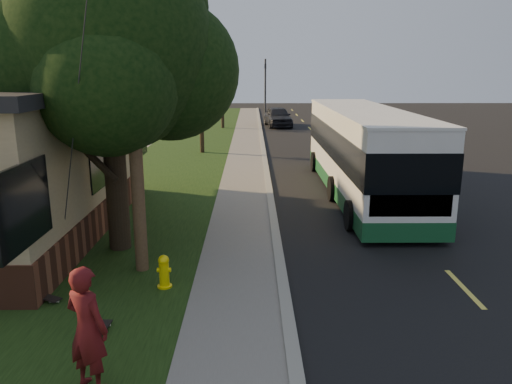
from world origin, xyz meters
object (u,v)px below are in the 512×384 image
(fire_hydrant, at_px, (164,271))
(distant_car, at_px, (278,117))
(leafy_tree, at_px, (110,50))
(skateboarder, at_px, (87,329))
(traffic_signal, at_px, (265,87))
(bare_tree_near, at_px, (201,115))
(skateboard_spare, at_px, (43,297))
(utility_pole, at_px, (131,73))
(transit_bus, at_px, (363,150))
(bare_tree_far, at_px, (222,103))
(skateboard_main, at_px, (100,331))

(fire_hydrant, distance_m, distant_car, 31.76)
(leafy_tree, distance_m, skateboarder, 7.50)
(traffic_signal, bearing_deg, distant_car, -68.28)
(bare_tree_near, bearing_deg, skateboard_spare, -94.66)
(distant_car, bearing_deg, skateboarder, -103.64)
(traffic_signal, relative_size, skateboarder, 2.83)
(utility_pole, relative_size, transit_bus, 0.75)
(bare_tree_far, xyz_separation_m, distant_car, (4.50, 1.49, -1.19))
(bare_tree_far, relative_size, skateboarder, 2.08)
(skateboarder, distance_m, skateboard_spare, 3.63)
(utility_pole, bearing_deg, skateboard_main, -92.34)
(leafy_tree, xyz_separation_m, skateboarder, (1.08, -6.17, -4.13))
(bare_tree_far, bearing_deg, distant_car, 18.31)
(fire_hydrant, distance_m, skateboard_main, 2.16)
(transit_bus, xyz_separation_m, skateboard_main, (-6.94, -10.47, -1.61))
(utility_pole, distance_m, bare_tree_near, 17.19)
(transit_bus, bearing_deg, distant_car, 95.01)
(skateboard_main, bearing_deg, bare_tree_near, 90.21)
(distant_car, bearing_deg, bare_tree_far, -167.86)
(bare_tree_far, relative_size, distant_car, 0.84)
(skateboard_spare, distance_m, distant_car, 32.73)
(distant_car, bearing_deg, traffic_signal, 105.55)
(leafy_tree, bearing_deg, skateboard_main, -80.86)
(traffic_signal, height_order, skateboard_main, traffic_signal)
(leafy_tree, xyz_separation_m, traffic_signal, (4.67, 31.35, -2.00))
(utility_pole, height_order, skateboard_spare, utility_pole)
(transit_bus, relative_size, skateboarder, 6.20)
(utility_pole, bearing_deg, fire_hydrant, -54.62)
(bare_tree_near, distance_m, skateboarder, 21.56)
(bare_tree_near, height_order, distant_car, bare_tree_near)
(bare_tree_far, xyz_separation_m, skateboarder, (-0.09, -33.52, -0.96))
(fire_hydrant, bearing_deg, traffic_signal, 84.79)
(skateboarder, bearing_deg, bare_tree_near, -62.20)
(utility_pole, bearing_deg, skateboarder, -87.29)
(utility_pole, bearing_deg, transit_bus, 47.72)
(leafy_tree, height_order, transit_bus, leafy_tree)
(transit_bus, height_order, skateboarder, transit_bus)
(leafy_tree, height_order, skateboard_main, leafy_tree)
(bare_tree_near, xyz_separation_m, distant_car, (5.00, 13.49, -1.34))
(skateboarder, bearing_deg, fire_hydrant, -71.23)
(skateboard_spare, xyz_separation_m, distant_car, (6.51, 32.07, 0.68))
(utility_pole, bearing_deg, distant_car, 81.05)
(transit_bus, bearing_deg, fire_hydrant, -125.75)
(traffic_signal, xyz_separation_m, distant_car, (1.00, -2.51, -2.35))
(bare_tree_near, bearing_deg, leafy_tree, -92.50)
(skateboarder, bearing_deg, utility_pole, -60.58)
(leafy_tree, height_order, distant_car, leafy_tree)
(leafy_tree, xyz_separation_m, skateboard_main, (0.74, -4.62, -5.04))
(bare_tree_near, relative_size, transit_bus, 0.36)
(utility_pole, xyz_separation_m, skateboard_spare, (-1.71, -1.58, -4.50))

